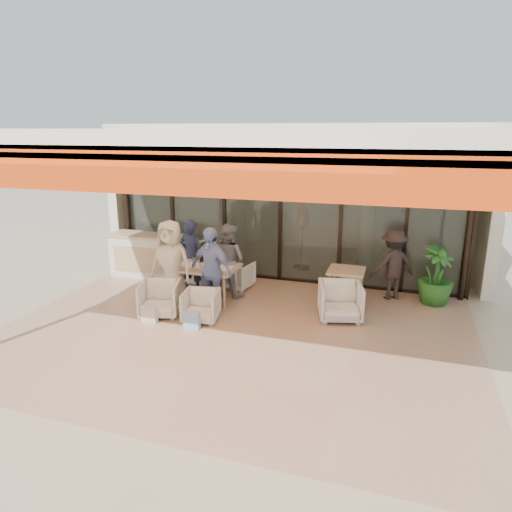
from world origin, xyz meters
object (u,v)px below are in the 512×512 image
Objects in this scene: diner_navy at (191,256)px; diner_grey at (228,260)px; diner_periwinkle at (211,270)px; standing_woman at (393,265)px; side_table at (346,275)px; chair_far_right at (237,274)px; chair_far_left at (202,272)px; dining_table at (201,269)px; potted_palm at (436,275)px; diner_cream at (171,264)px; chair_near_right at (201,305)px; side_chair at (340,300)px; host_counter at (149,255)px; chair_near_left at (160,297)px.

diner_grey is (0.84, 0.00, -0.02)m from diner_navy.
diner_periwinkle reaches higher than standing_woman.
chair_far_right is at bearing 172.96° from side_table.
standing_woman reaches higher than chair_far_left.
diner_grey is at bearing -175.18° from side_table.
potted_palm is (4.53, 1.23, -0.08)m from dining_table.
diner_periwinkle is (0.84, 0.00, -0.04)m from diner_cream.
dining_table is 2.35× the size of chair_near_right.
diner_navy reaches higher than standing_woman.
diner_cream is 3.30m from side_chair.
diner_cream is at bearing -47.09° from host_counter.
diner_cream is 1.42× the size of potted_palm.
side_chair is 1.66m from standing_woman.
diner_grey is 4.18m from potted_palm.
host_counter is 1.52× the size of potted_palm.
host_counter is at bearing 131.70° from diner_cream.
dining_table is 1.02× the size of standing_woman.
chair_near_right is at bearing 126.81° from diner_navy.
diner_cream is at bearing 139.49° from chair_near_right.
standing_woman reaches higher than dining_table.
side_table reaches higher than chair_far_right.
diner_cream is 2.33× the size of side_table.
side_table is 0.79m from side_chair.
side_table is (3.25, -0.30, 0.35)m from chair_far_left.
diner_periwinkle is at bearing 99.38° from chair_far_right.
side_chair is 0.53× the size of standing_woman.
host_counter is 2.82× the size of chair_far_right.
diner_cream is (-0.84, 0.50, 0.55)m from chair_near_right.
diner_cream is at bearing 68.42° from chair_far_right.
side_table is 1.06m from standing_woman.
standing_woman is (4.10, 2.23, 0.37)m from chair_near_left.
potted_palm is (4.94, 0.28, 0.32)m from chair_far_left.
standing_woman is at bearing -155.94° from chair_far_left.
host_counter is at bearing 175.05° from side_table.
potted_palm is (1.69, 1.33, 0.22)m from side_chair.
diner_navy reaches higher than side_chair.
host_counter is 2.38× the size of side_chair.
chair_far_right is at bearing 141.63° from side_chair.
chair_near_left is (1.40, -2.00, -0.17)m from host_counter.
host_counter is at bearing 165.28° from diner_periwinkle.
chair_far_right is 0.39× the size of diner_periwinkle.
chair_near_left is (-0.41, -0.96, -0.32)m from dining_table.
diner_periwinkle reaches higher than host_counter.
standing_woman is at bearing 10.83° from chair_near_left.
diner_cream is at bearing -161.24° from side_table.
host_counter is 2.08m from diner_cream.
side_table is at bearing -161.02° from potted_palm.
diner_cream reaches higher than diner_grey.
dining_table is 0.61m from diner_navy.
standing_woman is (3.26, 1.73, -0.09)m from diner_periwinkle.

